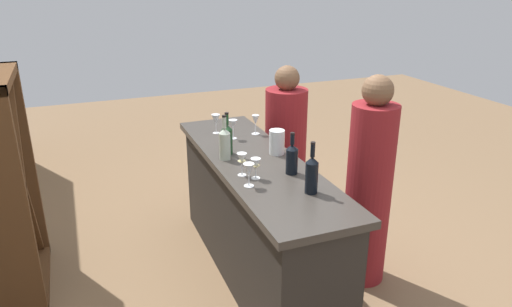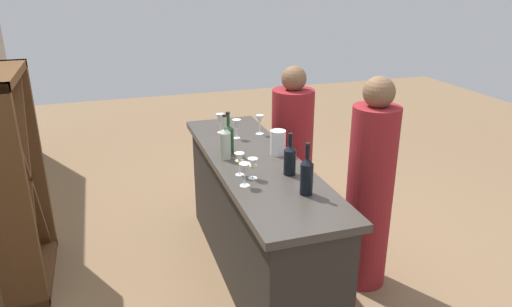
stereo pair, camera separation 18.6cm
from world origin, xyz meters
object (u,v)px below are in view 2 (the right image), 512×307
wine_bottle_leftmost_near_black (307,175)px  wine_glass_near_right (220,119)px  wine_glass_far_left (253,165)px  wine_glass_far_center (239,159)px  wine_glass_near_left (260,121)px  wine_rack (17,181)px  wine_bottle_second_left_near_black (290,159)px  person_left_guest (370,193)px  wine_bottle_center_clear_pale (225,142)px  water_pitcher (278,142)px  wine_bottle_second_right_olive_green (228,138)px  person_center_guest (292,150)px  wine_glass_near_center (236,125)px  wine_glass_far_right (245,170)px

wine_bottle_leftmost_near_black → wine_glass_near_right: 1.32m
wine_glass_far_left → wine_glass_far_center: wine_glass_far_center is taller
wine_glass_near_left → wine_rack: bearing=91.4°
wine_bottle_second_left_near_black → wine_glass_near_left: wine_bottle_second_left_near_black is taller
wine_bottle_leftmost_near_black → wine_bottle_second_left_near_black: size_ratio=1.14×
wine_bottle_leftmost_near_black → wine_rack: bearing=57.5°
person_left_guest → wine_bottle_leftmost_near_black: bearing=9.9°
wine_bottle_center_clear_pale → wine_glass_near_right: wine_bottle_center_clear_pale is taller
wine_bottle_leftmost_near_black → water_pitcher: bearing=-6.3°
wine_rack → wine_glass_near_right: size_ratio=9.83×
wine_bottle_leftmost_near_black → person_left_guest: size_ratio=0.21×
wine_bottle_leftmost_near_black → wine_glass_far_left: 0.40m
wine_rack → wine_glass_far_left: wine_rack is taller
wine_bottle_second_right_olive_green → wine_bottle_leftmost_near_black: bearing=-162.1°
wine_glass_far_left → person_center_guest: 1.43m
wine_bottle_leftmost_near_black → wine_glass_near_center: wine_bottle_leftmost_near_black is taller
wine_bottle_leftmost_near_black → water_pitcher: (0.69, -0.08, -0.03)m
wine_glass_far_center → water_pitcher: water_pitcher is taller
wine_bottle_second_right_olive_green → water_pitcher: bearing=-111.3°
wine_bottle_second_left_near_black → wine_glass_far_center: size_ratio=1.84×
wine_bottle_second_left_near_black → wine_bottle_second_right_olive_green: 0.58m
wine_bottle_center_clear_pale → wine_glass_far_center: bearing=-177.7°
wine_glass_near_left → water_pitcher: (-0.48, 0.02, -0.02)m
wine_glass_near_left → person_center_guest: size_ratio=0.11×
wine_bottle_center_clear_pale → wine_bottle_second_left_near_black: bearing=-141.1°
wine_rack → wine_bottle_center_clear_pale: wine_rack is taller
wine_bottle_center_clear_pale → wine_glass_near_right: bearing=-10.8°
wine_glass_near_center → wine_glass_far_center: size_ratio=1.01×
wine_bottle_leftmost_near_black → wine_bottle_center_clear_pale: 0.79m
wine_bottle_second_right_olive_green → wine_glass_near_left: size_ratio=1.94×
wine_rack → wine_bottle_second_right_olive_green: size_ratio=5.07×
wine_glass_near_right → person_center_guest: 0.85m
wine_bottle_second_left_near_black → person_center_guest: bearing=-23.3°
wine_glass_far_left → person_left_guest: 0.92m
wine_glass_near_center → wine_bottle_center_clear_pale: bearing=153.9°
wine_glass_far_right → wine_bottle_center_clear_pale: bearing=-0.6°
wine_glass_near_center → wine_glass_far_center: bearing=165.7°
wine_bottle_second_right_olive_green → wine_glass_far_left: 0.50m
wine_glass_near_left → wine_bottle_second_left_near_black: bearing=174.7°
person_left_guest → wine_glass_far_center: bearing=-21.5°
wine_bottle_second_left_near_black → person_left_guest: (-0.02, -0.62, -0.33)m
wine_glass_far_center → wine_glass_far_right: (-0.18, 0.02, -0.00)m
wine_bottle_second_left_near_black → wine_glass_near_left: 0.86m
wine_bottle_center_clear_pale → wine_glass_far_left: (-0.40, -0.08, -0.03)m
wine_glass_near_center → wine_glass_near_left: bearing=-78.2°
wine_glass_near_right → person_center_guest: person_center_guest is taller
wine_bottle_leftmost_near_black → wine_glass_far_center: bearing=36.9°
wine_bottle_leftmost_near_black → wine_glass_near_left: size_ratio=2.01×
wine_glass_far_center → wine_bottle_center_clear_pale: bearing=2.3°
wine_bottle_second_right_olive_green → wine_bottle_second_left_near_black: bearing=-151.0°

